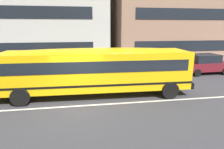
# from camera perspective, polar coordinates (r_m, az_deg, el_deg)

# --- Properties ---
(ground_plane) EXTENTS (400.00, 400.00, 0.00)m
(ground_plane) POSITION_cam_1_polar(r_m,az_deg,el_deg) (9.80, -10.21, -9.31)
(ground_plane) COLOR #38383D
(sidewalk_far) EXTENTS (120.00, 3.00, 0.01)m
(sidewalk_far) POSITION_cam_1_polar(r_m,az_deg,el_deg) (17.45, -9.84, 1.13)
(sidewalk_far) COLOR gray
(sidewalk_far) RESTS_ON ground_plane
(lane_centreline) EXTENTS (110.00, 0.16, 0.01)m
(lane_centreline) POSITION_cam_1_polar(r_m,az_deg,el_deg) (9.80, -10.21, -9.30)
(lane_centreline) COLOR silver
(lane_centreline) RESTS_ON ground_plane
(school_bus) EXTENTS (12.14, 3.06, 2.70)m
(school_bus) POSITION_cam_1_polar(r_m,az_deg,el_deg) (10.82, -5.68, 2.01)
(school_bus) COLOR yellow
(school_bus) RESTS_ON ground_plane
(parked_car_maroon_far_corner) EXTENTS (3.97, 2.02, 1.64)m
(parked_car_maroon_far_corner) POSITION_cam_1_polar(r_m,az_deg,el_deg) (17.89, 26.15, 2.95)
(parked_car_maroon_far_corner) COLOR maroon
(parked_car_maroon_far_corner) RESTS_ON ground_plane
(apartment_block_far_centre) EXTENTS (17.14, 9.36, 13.30)m
(apartment_block_far_centre) POSITION_cam_1_polar(r_m,az_deg,el_deg) (26.46, 20.26, 19.34)
(apartment_block_far_centre) COLOR #93705B
(apartment_block_far_centre) RESTS_ON ground_plane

